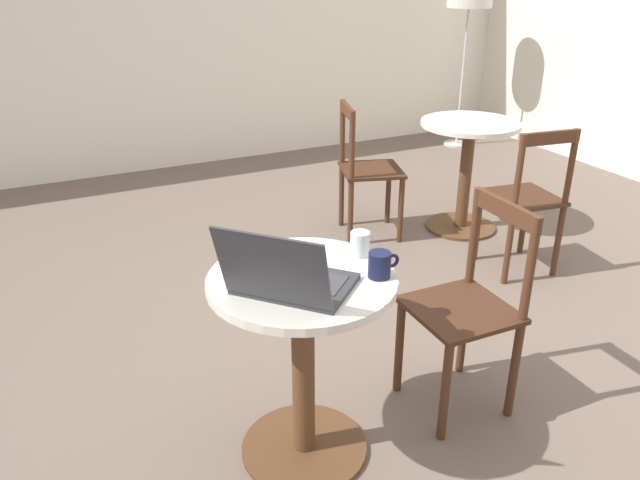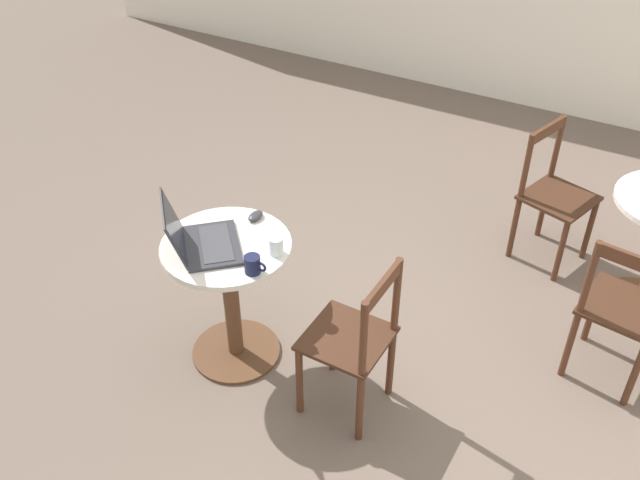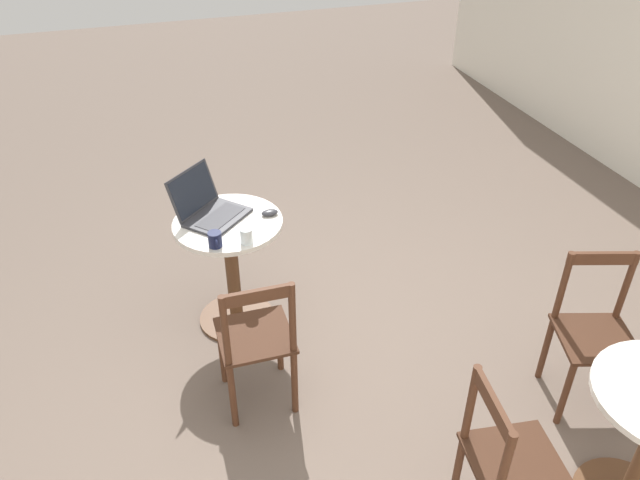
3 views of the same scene
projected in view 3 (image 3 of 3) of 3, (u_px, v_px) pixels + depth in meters
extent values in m
plane|color=#66564C|center=(345.00, 366.00, 3.70)|extent=(16.00, 16.00, 0.00)
cylinder|color=#51331E|center=(237.00, 317.00, 4.04)|extent=(0.48, 0.48, 0.02)
cylinder|color=#51331E|center=(233.00, 273.00, 3.84)|extent=(0.08, 0.08, 0.70)
cylinder|color=silver|center=(228.00, 223.00, 3.64)|extent=(0.64, 0.64, 0.03)
cylinder|color=#472819|center=(222.00, 352.00, 3.48)|extent=(0.04, 0.04, 0.44)
cylinder|color=#472819|center=(280.00, 340.00, 3.56)|extent=(0.04, 0.04, 0.44)
cylinder|color=#472819|center=(233.00, 396.00, 3.22)|extent=(0.04, 0.04, 0.44)
cylinder|color=#472819|center=(295.00, 382.00, 3.30)|extent=(0.04, 0.04, 0.44)
cube|color=#3C2215|center=(255.00, 335.00, 3.26)|extent=(0.39, 0.39, 0.02)
cylinder|color=#472819|center=(225.00, 331.00, 2.96)|extent=(0.04, 0.04, 0.42)
cylinder|color=#472819|center=(292.00, 317.00, 3.04)|extent=(0.04, 0.04, 0.42)
cube|color=#472819|center=(257.00, 296.00, 2.91)|extent=(0.03, 0.36, 0.07)
cylinder|color=#472819|center=(629.00, 393.00, 3.23)|extent=(0.04, 0.04, 0.44)
cylinder|color=#472819|center=(565.00, 394.00, 3.23)|extent=(0.04, 0.04, 0.44)
cylinder|color=#472819|center=(604.00, 348.00, 3.51)|extent=(0.04, 0.04, 0.44)
cylinder|color=#472819|center=(546.00, 349.00, 3.50)|extent=(0.04, 0.04, 0.44)
cube|color=#3C2215|center=(596.00, 339.00, 3.24)|extent=(0.48, 0.48, 0.02)
cylinder|color=#472819|center=(626.00, 285.00, 3.25)|extent=(0.04, 0.04, 0.42)
cylinder|color=#472819|center=(563.00, 286.00, 3.25)|extent=(0.04, 0.04, 0.42)
cube|color=#472819|center=(603.00, 258.00, 3.16)|extent=(0.13, 0.35, 0.07)
cylinder|color=#472819|center=(525.00, 459.00, 2.90)|extent=(0.04, 0.04, 0.44)
cylinder|color=#472819|center=(457.00, 470.00, 2.85)|extent=(0.04, 0.04, 0.44)
cube|color=#3C2215|center=(516.00, 463.00, 2.61)|extent=(0.43, 0.43, 0.02)
cylinder|color=#472819|center=(471.00, 403.00, 2.60)|extent=(0.04, 0.04, 0.42)
cylinder|color=#472819|center=(504.00, 470.00, 2.33)|extent=(0.04, 0.04, 0.42)
cube|color=#472819|center=(493.00, 405.00, 2.37)|extent=(0.36, 0.07, 0.07)
cube|color=#2D2D33|center=(218.00, 217.00, 3.65)|extent=(0.43, 0.44, 0.02)
cube|color=#38383D|center=(220.00, 217.00, 3.63)|extent=(0.31, 0.32, 0.00)
cube|color=#2D2D33|center=(193.00, 191.00, 3.64)|extent=(0.30, 0.32, 0.25)
cube|color=black|center=(193.00, 191.00, 3.64)|extent=(0.27, 0.29, 0.22)
ellipsoid|color=#2D2D33|center=(270.00, 213.00, 3.68)|extent=(0.06, 0.10, 0.03)
cylinder|color=#141938|center=(215.00, 239.00, 3.39)|extent=(0.08, 0.08, 0.09)
torus|color=#141938|center=(217.00, 244.00, 3.35)|extent=(0.05, 0.01, 0.05)
cylinder|color=silver|center=(246.00, 236.00, 3.42)|extent=(0.07, 0.07, 0.09)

